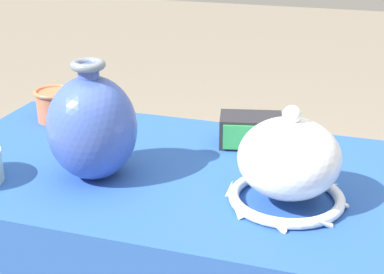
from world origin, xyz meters
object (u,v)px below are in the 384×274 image
object	(u,v)px
vase_tall_bulbous	(92,127)
cup_wide_terracotta	(56,104)
vase_dome_bell	(289,164)
mosaic_tile_box	(251,130)

from	to	relation	value
vase_tall_bulbous	cup_wide_terracotta	world-z (taller)	vase_tall_bulbous
vase_dome_bell	cup_wide_terracotta	xyz separation A→B (m)	(-0.69, 0.28, -0.04)
vase_tall_bulbous	mosaic_tile_box	xyz separation A→B (m)	(0.29, 0.28, -0.08)
vase_dome_bell	mosaic_tile_box	size ratio (longest dim) A/B	1.45
vase_tall_bulbous	vase_dome_bell	world-z (taller)	vase_tall_bulbous
vase_dome_bell	cup_wide_terracotta	world-z (taller)	vase_dome_bell
mosaic_tile_box	cup_wide_terracotta	xyz separation A→B (m)	(-0.55, 0.01, 0.01)
mosaic_tile_box	cup_wide_terracotta	bearing A→B (deg)	166.21
vase_tall_bulbous	mosaic_tile_box	distance (m)	0.41
vase_dome_bell	mosaic_tile_box	bearing A→B (deg)	116.46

